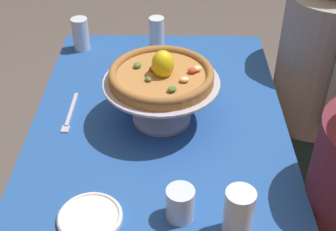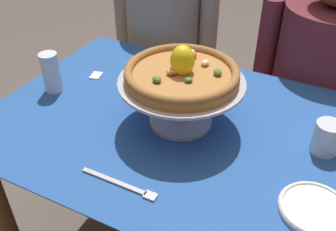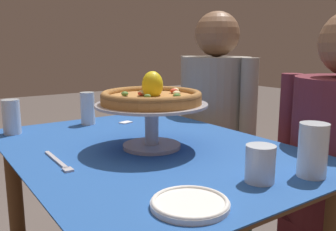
# 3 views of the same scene
# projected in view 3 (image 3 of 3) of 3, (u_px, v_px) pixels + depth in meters

# --- Properties ---
(dining_table) EXTENTS (1.13, 0.82, 0.73)m
(dining_table) POSITION_uv_depth(u_px,v_px,m) (147.00, 181.00, 1.22)
(dining_table) COLOR brown
(dining_table) RESTS_ON ground
(pizza_stand) EXTENTS (0.36, 0.36, 0.15)m
(pizza_stand) POSITION_uv_depth(u_px,v_px,m) (152.00, 118.00, 1.16)
(pizza_stand) COLOR #B7B7C1
(pizza_stand) RESTS_ON dining_table
(pizza) EXTENTS (0.32, 0.32, 0.10)m
(pizza) POSITION_uv_depth(u_px,v_px,m) (152.00, 96.00, 1.15)
(pizza) COLOR #AD753D
(pizza) RESTS_ON pizza_stand
(water_glass_side_left) EXTENTS (0.06, 0.06, 0.14)m
(water_glass_side_left) POSITION_uv_depth(u_px,v_px,m) (88.00, 110.00, 1.53)
(water_glass_side_left) COLOR silver
(water_glass_side_left) RESTS_ON dining_table
(water_glass_front_left) EXTENTS (0.07, 0.07, 0.13)m
(water_glass_front_left) POSITION_uv_depth(u_px,v_px,m) (12.00, 119.00, 1.36)
(water_glass_front_left) COLOR silver
(water_glass_front_left) RESTS_ON dining_table
(water_glass_back_right) EXTENTS (0.07, 0.07, 0.14)m
(water_glass_back_right) POSITION_uv_depth(u_px,v_px,m) (313.00, 153.00, 0.91)
(water_glass_back_right) COLOR silver
(water_glass_back_right) RESTS_ON dining_table
(water_glass_side_right) EXTENTS (0.07, 0.07, 0.09)m
(water_glass_side_right) POSITION_uv_depth(u_px,v_px,m) (260.00, 166.00, 0.88)
(water_glass_side_right) COLOR silver
(water_glass_side_right) RESTS_ON dining_table
(side_plate) EXTENTS (0.17, 0.17, 0.02)m
(side_plate) POSITION_uv_depth(u_px,v_px,m) (190.00, 203.00, 0.74)
(side_plate) COLOR white
(side_plate) RESTS_ON dining_table
(dinner_fork) EXTENTS (0.22, 0.02, 0.01)m
(dinner_fork) POSITION_uv_depth(u_px,v_px,m) (59.00, 162.00, 1.02)
(dinner_fork) COLOR #B7B7C1
(dinner_fork) RESTS_ON dining_table
(sugar_packet) EXTENTS (0.05, 0.06, 0.00)m
(sugar_packet) POSITION_uv_depth(u_px,v_px,m) (126.00, 122.00, 1.56)
(sugar_packet) COLOR white
(sugar_packet) RESTS_ON dining_table
(diner_left) EXTENTS (0.50, 0.36, 1.23)m
(diner_left) POSITION_uv_depth(u_px,v_px,m) (215.00, 137.00, 1.85)
(diner_left) COLOR #1E3833
(diner_left) RESTS_ON ground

